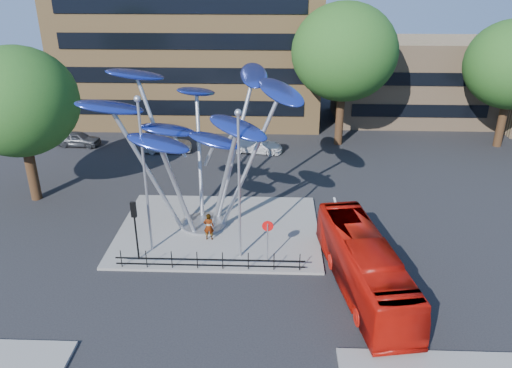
{
  "coord_description": "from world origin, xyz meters",
  "views": [
    {
      "loc": [
        2.23,
        -20.36,
        15.0
      ],
      "look_at": [
        1.33,
        4.0,
        4.04
      ],
      "focal_mm": 35.0,
      "sensor_mm": 36.0,
      "label": 1
    }
  ],
  "objects_px": {
    "traffic_light_island": "(134,219)",
    "street_lamp_right": "(239,173)",
    "leaf_sculpture": "(198,118)",
    "parked_car_right": "(255,144)",
    "street_lamp_left": "(144,163)",
    "tree_right": "(344,52)",
    "red_bus": "(364,265)",
    "pedestrian": "(209,227)",
    "parked_car_left": "(78,139)",
    "no_entry_sign_island": "(268,234)",
    "parked_car_mid": "(167,145)",
    "tree_left": "(18,102)"
  },
  "relations": [
    {
      "from": "parked_car_left",
      "to": "no_entry_sign_island",
      "type": "bearing_deg",
      "value": -131.91
    },
    {
      "from": "street_lamp_left",
      "to": "parked_car_mid",
      "type": "distance_m",
      "value": 16.73
    },
    {
      "from": "tree_left",
      "to": "pedestrian",
      "type": "bearing_deg",
      "value": -22.75
    },
    {
      "from": "parked_car_right",
      "to": "parked_car_left",
      "type": "bearing_deg",
      "value": 95.14
    },
    {
      "from": "street_lamp_right",
      "to": "parked_car_left",
      "type": "xyz_separation_m",
      "value": [
        -15.47,
        17.64,
        -4.43
      ]
    },
    {
      "from": "street_lamp_left",
      "to": "no_entry_sign_island",
      "type": "distance_m",
      "value": 7.47
    },
    {
      "from": "no_entry_sign_island",
      "to": "pedestrian",
      "type": "height_order",
      "value": "no_entry_sign_island"
    },
    {
      "from": "tree_left",
      "to": "red_bus",
      "type": "xyz_separation_m",
      "value": [
        20.75,
        -9.59,
        -5.41
      ]
    },
    {
      "from": "street_lamp_right",
      "to": "pedestrian",
      "type": "bearing_deg",
      "value": 138.11
    },
    {
      "from": "tree_left",
      "to": "parked_car_right",
      "type": "distance_m",
      "value": 18.68
    },
    {
      "from": "tree_left",
      "to": "traffic_light_island",
      "type": "relative_size",
      "value": 3.01
    },
    {
      "from": "tree_right",
      "to": "leaf_sculpture",
      "type": "relative_size",
      "value": 0.95
    },
    {
      "from": "leaf_sculpture",
      "to": "street_lamp_left",
      "type": "height_order",
      "value": "leaf_sculpture"
    },
    {
      "from": "tree_left",
      "to": "street_lamp_right",
      "type": "height_order",
      "value": "tree_left"
    },
    {
      "from": "tree_right",
      "to": "parked_car_left",
      "type": "relative_size",
      "value": 3.12
    },
    {
      "from": "parked_car_mid",
      "to": "street_lamp_left",
      "type": "bearing_deg",
      "value": -174.94
    },
    {
      "from": "tree_right",
      "to": "parked_car_left",
      "type": "height_order",
      "value": "tree_right"
    },
    {
      "from": "street_lamp_left",
      "to": "parked_car_right",
      "type": "relative_size",
      "value": 1.92
    },
    {
      "from": "street_lamp_left",
      "to": "parked_car_mid",
      "type": "bearing_deg",
      "value": 98.29
    },
    {
      "from": "tree_right",
      "to": "street_lamp_right",
      "type": "bearing_deg",
      "value": -111.54
    },
    {
      "from": "traffic_light_island",
      "to": "street_lamp_right",
      "type": "bearing_deg",
      "value": 5.19
    },
    {
      "from": "red_bus",
      "to": "tree_right",
      "type": "bearing_deg",
      "value": 77.5
    },
    {
      "from": "street_lamp_right",
      "to": "parked_car_right",
      "type": "xyz_separation_m",
      "value": [
        0.21,
        16.74,
        -4.43
      ]
    },
    {
      "from": "parked_car_mid",
      "to": "parked_car_right",
      "type": "distance_m",
      "value": 7.53
    },
    {
      "from": "tree_left",
      "to": "no_entry_sign_island",
      "type": "distance_m",
      "value": 18.35
    },
    {
      "from": "parked_car_left",
      "to": "tree_left",
      "type": "bearing_deg",
      "value": -169.83
    },
    {
      "from": "leaf_sculpture",
      "to": "street_lamp_left",
      "type": "bearing_deg",
      "value": -127.4
    },
    {
      "from": "tree_left",
      "to": "parked_car_right",
      "type": "relative_size",
      "value": 2.25
    },
    {
      "from": "parked_car_mid",
      "to": "parked_car_right",
      "type": "bearing_deg",
      "value": -90.56
    },
    {
      "from": "tree_left",
      "to": "red_bus",
      "type": "bearing_deg",
      "value": -24.79
    },
    {
      "from": "traffic_light_island",
      "to": "pedestrian",
      "type": "distance_m",
      "value": 4.52
    },
    {
      "from": "street_lamp_left",
      "to": "red_bus",
      "type": "distance_m",
      "value": 12.32
    },
    {
      "from": "leaf_sculpture",
      "to": "pedestrian",
      "type": "bearing_deg",
      "value": -71.77
    },
    {
      "from": "traffic_light_island",
      "to": "no_entry_sign_island",
      "type": "xyz_separation_m",
      "value": [
        7.0,
        0.02,
        -0.8
      ]
    },
    {
      "from": "street_lamp_right",
      "to": "parked_car_mid",
      "type": "height_order",
      "value": "street_lamp_right"
    },
    {
      "from": "no_entry_sign_island",
      "to": "red_bus",
      "type": "xyz_separation_m",
      "value": [
        4.75,
        -2.1,
        -0.43
      ]
    },
    {
      "from": "leaf_sculpture",
      "to": "no_entry_sign_island",
      "type": "xyz_separation_m",
      "value": [
        4.07,
        -4.16,
        -5.06
      ]
    },
    {
      "from": "street_lamp_left",
      "to": "tree_right",
      "type": "bearing_deg",
      "value": 55.95
    },
    {
      "from": "tree_right",
      "to": "pedestrian",
      "type": "xyz_separation_m",
      "value": [
        -9.42,
        -17.27,
        -7.06
      ]
    },
    {
      "from": "street_lamp_right",
      "to": "no_entry_sign_island",
      "type": "height_order",
      "value": "street_lamp_right"
    },
    {
      "from": "tree_right",
      "to": "street_lamp_left",
      "type": "relative_size",
      "value": 1.38
    },
    {
      "from": "leaf_sculpture",
      "to": "parked_car_right",
      "type": "relative_size",
      "value": 2.77
    },
    {
      "from": "tree_left",
      "to": "no_entry_sign_island",
      "type": "height_order",
      "value": "tree_left"
    },
    {
      "from": "parked_car_mid",
      "to": "parked_car_right",
      "type": "xyz_separation_m",
      "value": [
        7.53,
        0.35,
        -0.0
      ]
    },
    {
      "from": "red_bus",
      "to": "pedestrian",
      "type": "height_order",
      "value": "red_bus"
    },
    {
      "from": "red_bus",
      "to": "parked_car_right",
      "type": "height_order",
      "value": "red_bus"
    },
    {
      "from": "tree_right",
      "to": "leaf_sculpture",
      "type": "distance_m",
      "value": 18.37
    },
    {
      "from": "street_lamp_left",
      "to": "pedestrian",
      "type": "distance_m",
      "value": 5.49
    },
    {
      "from": "street_lamp_left",
      "to": "street_lamp_right",
      "type": "relative_size",
      "value": 1.06
    },
    {
      "from": "street_lamp_left",
      "to": "street_lamp_right",
      "type": "distance_m",
      "value": 5.03
    }
  ]
}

